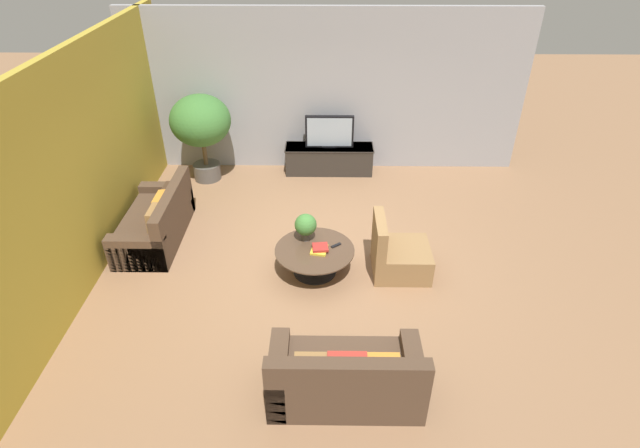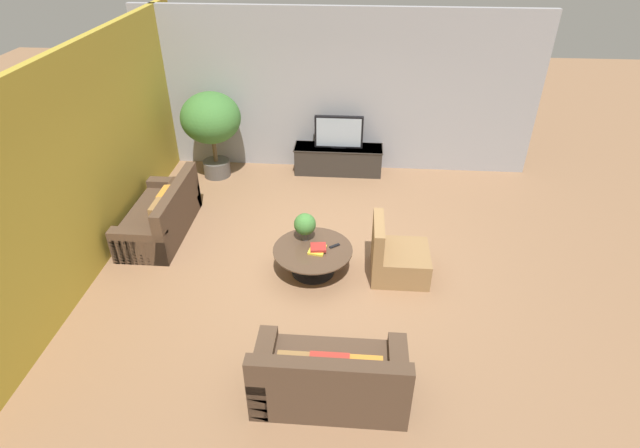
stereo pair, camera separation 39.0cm
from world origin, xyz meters
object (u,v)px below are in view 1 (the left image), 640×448
(potted_palm_tall, at_px, (201,124))
(potted_plant_tabletop, at_px, (306,225))
(television, at_px, (329,132))
(couch_by_wall, at_px, (157,222))
(coffee_table, at_px, (315,256))
(couch_near_entry, at_px, (346,377))
(armchair_wicker, at_px, (398,255))
(media_console, at_px, (329,159))

(potted_palm_tall, bearing_deg, potted_plant_tabletop, -52.73)
(television, height_order, couch_by_wall, television)
(coffee_table, height_order, couch_near_entry, couch_near_entry)
(armchair_wicker, xyz_separation_m, potted_palm_tall, (-3.29, 2.81, 0.83))
(armchair_wicker, bearing_deg, couch_by_wall, 77.88)
(couch_near_entry, relative_size, armchair_wicker, 1.88)
(potted_plant_tabletop, bearing_deg, coffee_table, -61.64)
(potted_palm_tall, bearing_deg, armchair_wicker, -40.48)
(television, bearing_deg, media_console, 90.00)
(couch_by_wall, height_order, potted_plant_tabletop, couch_by_wall)
(coffee_table, bearing_deg, armchair_wicker, 2.05)
(couch_by_wall, distance_m, potted_plant_tabletop, 2.44)
(couch_near_entry, xyz_separation_m, potted_plant_tabletop, (-0.50, 2.39, 0.35))
(media_console, bearing_deg, potted_palm_tall, -172.34)
(couch_near_entry, xyz_separation_m, armchair_wicker, (0.80, 2.19, -0.02))
(potted_palm_tall, bearing_deg, couch_by_wall, -100.12)
(potted_palm_tall, xyz_separation_m, potted_plant_tabletop, (1.99, -2.61, -0.47))
(media_console, xyz_separation_m, armchair_wicker, (0.96, -3.13, -0.01))
(media_console, bearing_deg, couch_near_entry, -88.30)
(media_console, bearing_deg, potted_plant_tabletop, -96.73)
(television, relative_size, armchair_wicker, 1.06)
(potted_palm_tall, relative_size, potted_plant_tabletop, 3.98)
(coffee_table, distance_m, couch_by_wall, 2.61)
(media_console, distance_m, coffee_table, 3.17)
(television, relative_size, couch_by_wall, 0.52)
(armchair_wicker, bearing_deg, couch_near_entry, 159.80)
(media_console, relative_size, coffee_table, 1.51)
(coffee_table, distance_m, potted_palm_tall, 3.65)
(television, bearing_deg, couch_near_entry, -88.30)
(coffee_table, xyz_separation_m, armchair_wicker, (1.18, 0.04, -0.01))
(potted_plant_tabletop, bearing_deg, television, 83.27)
(media_console, xyz_separation_m, television, (0.00, -0.00, 0.56))
(couch_by_wall, distance_m, potted_palm_tall, 2.21)
(couch_near_entry, distance_m, potted_plant_tabletop, 2.46)
(armchair_wicker, relative_size, potted_plant_tabletop, 2.09)
(couch_near_entry, height_order, potted_plant_tabletop, couch_near_entry)
(couch_near_entry, height_order, armchair_wicker, armchair_wicker)
(armchair_wicker, distance_m, potted_palm_tall, 4.41)
(potted_palm_tall, height_order, potted_plant_tabletop, potted_palm_tall)
(coffee_table, distance_m, potted_plant_tabletop, 0.45)
(television, distance_m, couch_by_wall, 3.61)
(couch_by_wall, bearing_deg, armchair_wicker, 77.88)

